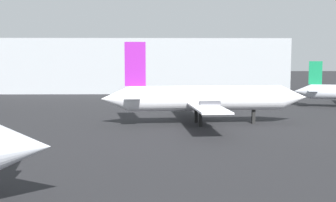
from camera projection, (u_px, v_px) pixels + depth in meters
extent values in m
cone|color=silver|center=(15.00, 147.00, 24.78)|extent=(4.42, 4.07, 3.77)
cylinder|color=white|center=(206.00, 98.00, 57.91)|extent=(21.05, 4.94, 3.37)
cone|color=white|center=(293.00, 97.00, 59.07)|extent=(3.95, 3.64, 3.37)
cone|color=white|center=(115.00, 99.00, 56.75)|extent=(3.95, 3.64, 3.37)
cube|color=white|center=(198.00, 102.00, 57.86)|extent=(5.44, 25.73, 0.21)
cube|color=white|center=(132.00, 96.00, 56.94)|extent=(2.64, 7.45, 0.14)
cube|color=purple|center=(135.00, 64.00, 56.56)|extent=(2.80, 0.47, 5.84)
cylinder|color=#4C4C54|center=(197.00, 100.00, 62.75)|extent=(2.72, 1.76, 1.57)
cylinder|color=#4C4C54|center=(210.00, 107.00, 53.13)|extent=(2.72, 1.76, 1.57)
cube|color=black|center=(253.00, 117.00, 58.80)|extent=(0.47, 0.47, 1.93)
cube|color=black|center=(196.00, 116.00, 59.80)|extent=(0.47, 0.47, 1.93)
cube|color=black|center=(200.00, 119.00, 56.35)|extent=(0.47, 0.47, 1.93)
cone|color=silver|center=(302.00, 91.00, 79.66)|extent=(3.58, 3.40, 2.68)
cube|color=silver|center=(313.00, 90.00, 79.15)|extent=(3.44, 6.44, 0.12)
cube|color=#147F4C|center=(315.00, 73.00, 78.74)|extent=(2.33, 0.88, 4.28)
cube|color=#999EA3|center=(146.00, 65.00, 119.76)|extent=(73.81, 25.56, 14.06)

